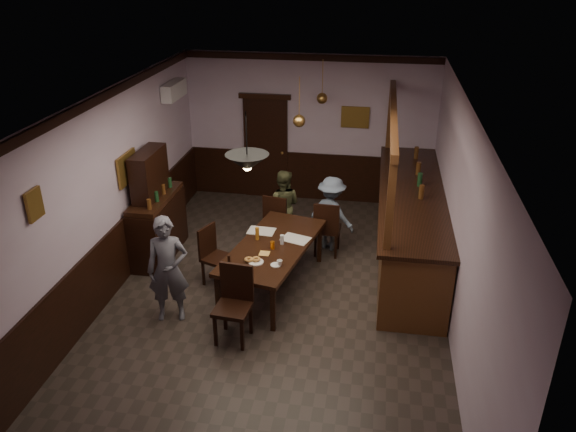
% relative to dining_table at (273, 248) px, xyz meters
% --- Properties ---
extents(room, '(5.01, 8.01, 3.01)m').
position_rel_dining_table_xyz_m(room, '(0.09, -0.44, 0.81)').
color(room, '#2D2621').
rests_on(room, ground).
extents(dining_table, '(1.43, 2.36, 0.75)m').
position_rel_dining_table_xyz_m(dining_table, '(0.00, 0.00, 0.00)').
color(dining_table, black).
rests_on(dining_table, ground).
extents(chair_far_left, '(0.49, 0.49, 0.99)m').
position_rel_dining_table_xyz_m(chair_far_left, '(-0.18, 1.33, -0.14)').
color(chair_far_left, black).
rests_on(chair_far_left, ground).
extents(chair_far_right, '(0.45, 0.45, 1.00)m').
position_rel_dining_table_xyz_m(chair_far_right, '(0.71, 1.15, -0.14)').
color(chair_far_right, black).
rests_on(chair_far_right, ground).
extents(chair_near, '(0.50, 0.50, 1.06)m').
position_rel_dining_table_xyz_m(chair_near, '(-0.28, -1.28, -0.10)').
color(chair_near, black).
rests_on(chair_near, ground).
extents(chair_side, '(0.53, 0.53, 0.95)m').
position_rel_dining_table_xyz_m(chair_side, '(-0.95, 0.01, -0.16)').
color(chair_side, black).
rests_on(chair_side, ground).
extents(person_standing, '(0.65, 0.50, 1.57)m').
position_rel_dining_table_xyz_m(person_standing, '(-1.28, -1.01, 0.10)').
color(person_standing, '#585864').
rests_on(person_standing, ground).
extents(person_seated_left, '(0.65, 0.51, 1.33)m').
position_rel_dining_table_xyz_m(person_seated_left, '(-0.13, 1.61, -0.02)').
color(person_seated_left, '#484B2D').
rests_on(person_seated_left, ground).
extents(person_seated_right, '(0.99, 0.84, 1.33)m').
position_rel_dining_table_xyz_m(person_seated_right, '(0.76, 1.43, -0.02)').
color(person_seated_right, slate).
rests_on(person_seated_right, ground).
extents(newspaper_left, '(0.44, 0.33, 0.01)m').
position_rel_dining_table_xyz_m(newspaper_left, '(-0.26, 0.41, 0.07)').
color(newspaper_left, silver).
rests_on(newspaper_left, dining_table).
extents(newspaper_right, '(0.49, 0.41, 0.01)m').
position_rel_dining_table_xyz_m(newspaper_right, '(0.31, 0.23, 0.07)').
color(newspaper_right, silver).
rests_on(newspaper_right, dining_table).
extents(napkin, '(0.18, 0.18, 0.00)m').
position_rel_dining_table_xyz_m(napkin, '(-0.07, -0.29, 0.07)').
color(napkin, '#DCA951').
rests_on(napkin, dining_table).
extents(saucer, '(0.15, 0.15, 0.01)m').
position_rel_dining_table_xyz_m(saucer, '(0.16, -0.60, 0.07)').
color(saucer, white).
rests_on(saucer, dining_table).
extents(coffee_cup, '(0.09, 0.09, 0.07)m').
position_rel_dining_table_xyz_m(coffee_cup, '(0.21, -0.60, 0.11)').
color(coffee_cup, white).
rests_on(coffee_cup, saucer).
extents(pastry_plate, '(0.22, 0.22, 0.01)m').
position_rel_dining_table_xyz_m(pastry_plate, '(-0.14, -0.56, 0.07)').
color(pastry_plate, white).
rests_on(pastry_plate, dining_table).
extents(pastry_ring_a, '(0.13, 0.13, 0.04)m').
position_rel_dining_table_xyz_m(pastry_ring_a, '(-0.24, -0.56, 0.10)').
color(pastry_ring_a, '#C68C47').
rests_on(pastry_ring_a, pastry_plate).
extents(pastry_ring_b, '(0.13, 0.13, 0.04)m').
position_rel_dining_table_xyz_m(pastry_ring_b, '(-0.14, -0.53, 0.10)').
color(pastry_ring_b, '#C68C47').
rests_on(pastry_ring_b, pastry_plate).
extents(soda_can, '(0.07, 0.07, 0.12)m').
position_rel_dining_table_xyz_m(soda_can, '(0.02, -0.13, 0.12)').
color(soda_can, orange).
rests_on(soda_can, dining_table).
extents(beer_glass, '(0.06, 0.06, 0.20)m').
position_rel_dining_table_xyz_m(beer_glass, '(-0.27, 0.13, 0.16)').
color(beer_glass, '#BF721E').
rests_on(beer_glass, dining_table).
extents(water_glass, '(0.06, 0.06, 0.15)m').
position_rel_dining_table_xyz_m(water_glass, '(0.13, 0.04, 0.14)').
color(water_glass, silver).
rests_on(water_glass, dining_table).
extents(pepper_mill, '(0.04, 0.04, 0.14)m').
position_rel_dining_table_xyz_m(pepper_mill, '(-0.50, -0.67, 0.13)').
color(pepper_mill, black).
rests_on(pepper_mill, dining_table).
extents(sideboard, '(0.51, 1.43, 1.88)m').
position_rel_dining_table_xyz_m(sideboard, '(-2.12, 0.69, 0.07)').
color(sideboard, black).
rests_on(sideboard, ground).
extents(bar_counter, '(1.06, 4.55, 2.55)m').
position_rel_dining_table_xyz_m(bar_counter, '(2.08, 1.36, -0.04)').
color(bar_counter, '#503015').
rests_on(bar_counter, ground).
extents(door_back, '(0.90, 0.06, 2.10)m').
position_rel_dining_table_xyz_m(door_back, '(-0.81, 3.51, 0.36)').
color(door_back, black).
rests_on(door_back, ground).
extents(ac_unit, '(0.20, 0.85, 0.30)m').
position_rel_dining_table_xyz_m(ac_unit, '(-2.29, 2.46, 1.76)').
color(ac_unit, white).
rests_on(ac_unit, ground).
extents(picture_left_small, '(0.04, 0.28, 0.36)m').
position_rel_dining_table_xyz_m(picture_left_small, '(-2.37, -2.04, 1.46)').
color(picture_left_small, olive).
rests_on(picture_left_small, ground).
extents(picture_left_large, '(0.04, 0.62, 0.48)m').
position_rel_dining_table_xyz_m(picture_left_large, '(-2.37, 0.36, 1.01)').
color(picture_left_large, olive).
rests_on(picture_left_large, ground).
extents(picture_back, '(0.55, 0.04, 0.42)m').
position_rel_dining_table_xyz_m(picture_back, '(0.99, 3.52, 1.11)').
color(picture_back, olive).
rests_on(picture_back, ground).
extents(pendant_iron, '(0.56, 0.56, 0.77)m').
position_rel_dining_table_xyz_m(pendant_iron, '(-0.16, -0.78, 1.65)').
color(pendant_iron, black).
rests_on(pendant_iron, ground).
extents(pendant_brass_mid, '(0.20, 0.20, 0.81)m').
position_rel_dining_table_xyz_m(pendant_brass_mid, '(0.19, 1.34, 1.61)').
color(pendant_brass_mid, '#BF8C3F').
rests_on(pendant_brass_mid, ground).
extents(pendant_brass_far, '(0.20, 0.20, 0.81)m').
position_rel_dining_table_xyz_m(pendant_brass_far, '(0.39, 2.90, 1.61)').
color(pendant_brass_far, '#BF8C3F').
rests_on(pendant_brass_far, ground).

